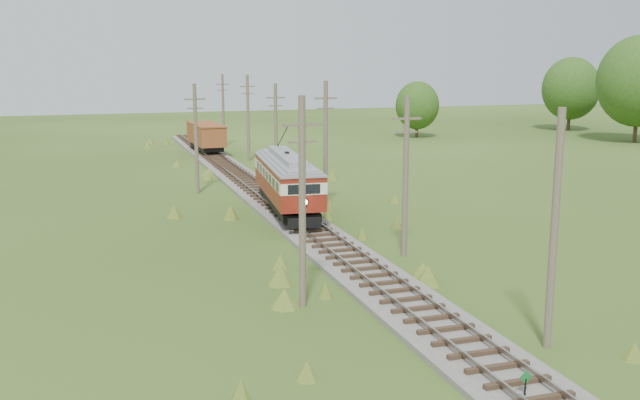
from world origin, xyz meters
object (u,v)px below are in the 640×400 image
object	(u,v)px
gondola	(206,135)
switch_marker	(525,384)
streetcar	(287,178)
gravel_pile	(274,166)

from	to	relation	value
gondola	switch_marker	bearing A→B (deg)	-92.96
streetcar	gravel_pile	distance (m)	19.36
gondola	gravel_pile	distance (m)	15.51
streetcar	gondola	world-z (taller)	streetcar
streetcar	switch_marker	bearing A→B (deg)	-84.50
switch_marker	gondola	world-z (taller)	gondola
switch_marker	gravel_pile	xyz separation A→B (m)	(4.09, 46.93, -0.08)
switch_marker	gondola	bearing A→B (deg)	89.81
streetcar	gravel_pile	world-z (taller)	streetcar
switch_marker	gravel_pile	distance (m)	47.11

